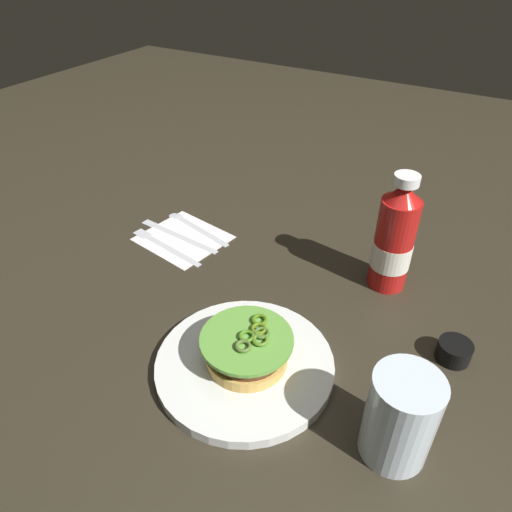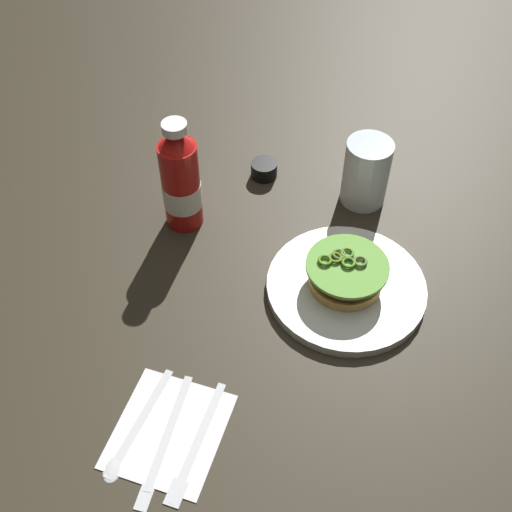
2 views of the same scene
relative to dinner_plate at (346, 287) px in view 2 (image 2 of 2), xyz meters
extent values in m
plane|color=#2C271B|center=(0.01, -0.02, -0.01)|extent=(3.00, 3.00, 0.00)
cylinder|color=silver|center=(0.00, 0.00, 0.00)|extent=(0.26, 0.26, 0.02)
cylinder|color=gold|center=(0.00, 0.00, 0.02)|extent=(0.12, 0.12, 0.02)
cylinder|color=#512D19|center=(0.00, 0.00, 0.03)|extent=(0.11, 0.11, 0.02)
cylinder|color=red|center=(0.00, 0.00, 0.05)|extent=(0.10, 0.10, 0.01)
cylinder|color=#5E9B39|center=(0.00, 0.00, 0.05)|extent=(0.13, 0.13, 0.01)
torus|color=#416627|center=(-0.02, -0.02, 0.06)|extent=(0.02, 0.02, 0.01)
torus|color=#43791B|center=(0.00, 0.00, 0.06)|extent=(0.02, 0.02, 0.01)
torus|color=#51761E|center=(-0.02, -0.01, 0.06)|extent=(0.02, 0.02, 0.01)
torus|color=#446D12|center=(0.00, -0.04, 0.06)|extent=(0.02, 0.02, 0.01)
torus|color=#4C6428|center=(-0.01, 0.02, 0.06)|extent=(0.02, 0.02, 0.01)
torus|color=#577114|center=(-0.01, -0.02, 0.06)|extent=(0.02, 0.02, 0.01)
cylinder|color=#B31714|center=(-0.12, -0.30, 0.08)|extent=(0.07, 0.07, 0.17)
cone|color=#B31714|center=(-0.12, -0.30, 0.18)|extent=(0.06, 0.06, 0.03)
cylinder|color=white|center=(-0.12, -0.30, 0.20)|extent=(0.04, 0.04, 0.02)
cylinder|color=white|center=(-0.12, -0.30, 0.06)|extent=(0.07, 0.07, 0.05)
cylinder|color=silver|center=(-0.22, 0.02, 0.06)|extent=(0.08, 0.08, 0.13)
cylinder|color=black|center=(-0.26, -0.17, 0.01)|extent=(0.05, 0.05, 0.03)
cube|color=white|center=(0.29, -0.23, -0.01)|extent=(0.18, 0.17, 0.00)
cube|color=silver|center=(0.28, -0.27, 0.00)|extent=(0.17, 0.05, 0.00)
ellipsoid|color=silver|center=(0.35, -0.29, 0.00)|extent=(0.04, 0.03, 0.00)
cube|color=silver|center=(0.29, -0.23, 0.00)|extent=(0.18, 0.03, 0.00)
cube|color=silver|center=(0.36, -0.23, 0.00)|extent=(0.08, 0.03, 0.00)
cube|color=silver|center=(0.29, -0.18, 0.00)|extent=(0.18, 0.04, 0.00)
cube|color=silver|center=(0.37, -0.19, 0.00)|extent=(0.04, 0.03, 0.00)
camera|label=1|loc=(-0.24, 0.38, 0.53)|focal=32.80mm
camera|label=2|loc=(0.66, -0.04, 0.82)|focal=44.99mm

